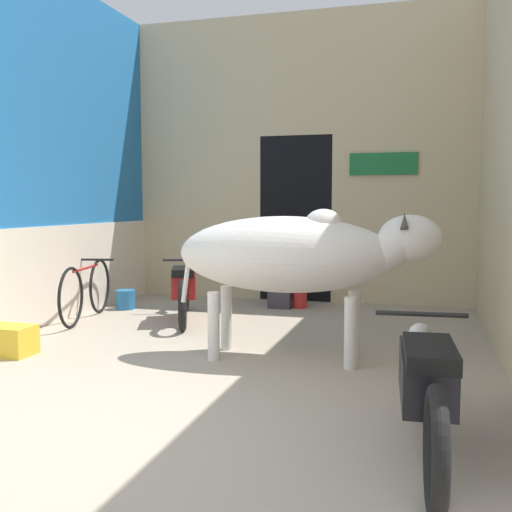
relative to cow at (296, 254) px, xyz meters
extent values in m
plane|color=tan|center=(-0.68, -2.22, -0.97)|extent=(30.00, 30.00, 0.00)
cube|color=#236BAD|center=(-3.25, 0.52, 1.11)|extent=(0.18, 5.48, 4.15)
cube|color=silver|center=(-3.15, 0.52, -0.39)|extent=(0.03, 5.48, 1.16)
cube|color=#C6B289|center=(-0.68, 3.35, 2.31)|extent=(4.96, 0.18, 1.74)
cube|color=#C6B289|center=(-2.20, 3.35, 0.24)|extent=(1.92, 0.18, 2.41)
cube|color=#C6B289|center=(0.81, 3.35, 0.24)|extent=(1.98, 0.18, 2.41)
cube|color=black|center=(-0.71, 3.71, 0.24)|extent=(1.06, 0.90, 2.41)
cube|color=#196633|center=(0.53, 3.24, 1.01)|extent=(0.93, 0.03, 0.30)
ellipsoid|color=silver|center=(-0.11, 0.00, 0.00)|extent=(2.02, 0.80, 0.70)
ellipsoid|color=silver|center=(0.24, 0.01, 0.28)|extent=(0.34, 0.31, 0.26)
cylinder|color=silver|center=(0.81, 0.03, 0.05)|extent=(0.47, 0.35, 0.46)
ellipsoid|color=silver|center=(0.99, 0.03, 0.16)|extent=(0.56, 0.36, 0.40)
cylinder|color=silver|center=(-1.05, -0.04, -0.20)|extent=(0.12, 0.05, 0.57)
cylinder|color=silver|center=(0.51, 0.22, -0.65)|extent=(0.11, 0.11, 0.63)
cylinder|color=silver|center=(0.52, -0.18, -0.65)|extent=(0.11, 0.11, 0.63)
cylinder|color=silver|center=(-0.73, 0.18, -0.65)|extent=(0.11, 0.11, 0.63)
cylinder|color=silver|center=(-0.72, -0.23, -0.65)|extent=(0.11, 0.11, 0.63)
cone|color=#473D33|center=(0.94, 0.17, 0.32)|extent=(0.07, 0.13, 0.16)
cone|color=#473D33|center=(0.95, -0.11, 0.32)|extent=(0.07, 0.13, 0.16)
torus|color=black|center=(1.20, -2.53, -0.66)|extent=(0.12, 0.61, 0.61)
torus|color=black|center=(1.10, -1.17, -0.66)|extent=(0.12, 0.61, 0.61)
cube|color=black|center=(1.15, -1.85, -0.50)|extent=(0.33, 0.77, 0.28)
cube|color=black|center=(1.16, -2.05, -0.32)|extent=(0.30, 0.62, 0.09)
cylinder|color=black|center=(1.11, -1.32, -0.25)|extent=(0.58, 0.07, 0.03)
sphere|color=silver|center=(1.10, -1.22, -0.41)|extent=(0.15, 0.15, 0.15)
torus|color=black|center=(-1.47, 0.84, -0.67)|extent=(0.28, 0.58, 0.59)
torus|color=black|center=(-1.93, 2.02, -0.67)|extent=(0.28, 0.58, 0.59)
cube|color=maroon|center=(-1.70, 1.43, -0.52)|extent=(0.51, 0.75, 0.28)
cube|color=black|center=(-1.63, 1.25, -0.34)|extent=(0.44, 0.62, 0.09)
cylinder|color=black|center=(-1.88, 1.89, -0.27)|extent=(0.55, 0.24, 0.03)
sphere|color=silver|center=(-1.91, 1.98, -0.43)|extent=(0.15, 0.15, 0.15)
torus|color=black|center=(-2.77, 0.64, -0.61)|extent=(0.17, 0.70, 0.71)
torus|color=black|center=(-2.96, 1.59, -0.61)|extent=(0.17, 0.70, 0.71)
cylinder|color=red|center=(-2.86, 1.12, -0.33)|extent=(0.18, 0.78, 0.03)
cylinder|color=black|center=(-2.94, 1.50, -0.26)|extent=(0.44, 0.12, 0.03)
cube|color=#3D3842|center=(-0.77, 2.55, -0.77)|extent=(0.31, 0.14, 0.39)
cube|color=#3D3842|center=(-0.77, 2.64, -0.53)|extent=(0.31, 0.32, 0.11)
cube|color=beige|center=(-0.77, 2.71, -0.26)|extent=(0.44, 0.20, 0.53)
sphere|color=tan|center=(-0.77, 2.71, 0.11)|extent=(0.21, 0.21, 0.21)
cylinder|color=red|center=(-0.52, 2.68, -0.79)|extent=(0.20, 0.20, 0.36)
cylinder|color=red|center=(-0.52, 2.68, -0.59)|extent=(0.29, 0.29, 0.04)
cube|color=gold|center=(-2.63, -0.59, -0.83)|extent=(0.44, 0.32, 0.28)
cylinder|color=#23669E|center=(-2.77, 1.94, -0.84)|extent=(0.26, 0.26, 0.26)
camera|label=1|loc=(1.13, -5.29, 0.46)|focal=42.00mm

